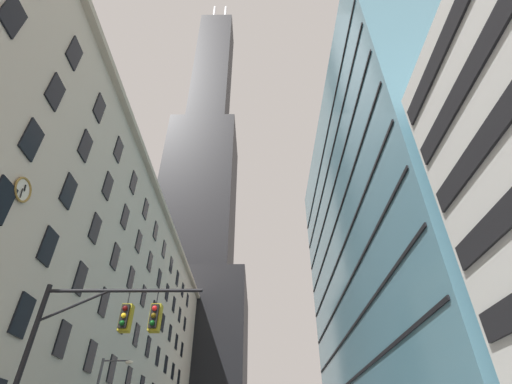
# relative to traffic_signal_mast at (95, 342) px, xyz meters

# --- Properties ---
(station_building) EXTENTS (13.06, 71.20, 30.00)m
(station_building) POSITION_rel_traffic_signal_mast_xyz_m (-13.07, 27.35, 9.59)
(station_building) COLOR beige
(station_building) RESTS_ON ground
(dark_skyscraper) EXTENTS (29.14, 29.14, 176.02)m
(dark_skyscraper) POSITION_rel_traffic_signal_mast_xyz_m (-11.55, 75.53, 47.21)
(dark_skyscraper) COLOR black
(dark_skyscraper) RESTS_ON ground
(glass_office_midrise) EXTENTS (16.65, 42.37, 42.63)m
(glass_office_midrise) POSITION_rel_traffic_signal_mast_xyz_m (23.40, 23.30, 15.93)
(glass_office_midrise) COLOR teal
(glass_office_midrise) RESTS_ON ground
(traffic_signal_mast) EXTENTS (6.44, 0.63, 7.44)m
(traffic_signal_mast) POSITION_rel_traffic_signal_mast_xyz_m (0.00, 0.00, 0.00)
(traffic_signal_mast) COLOR black
(traffic_signal_mast) RESTS_ON sidewalk_left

